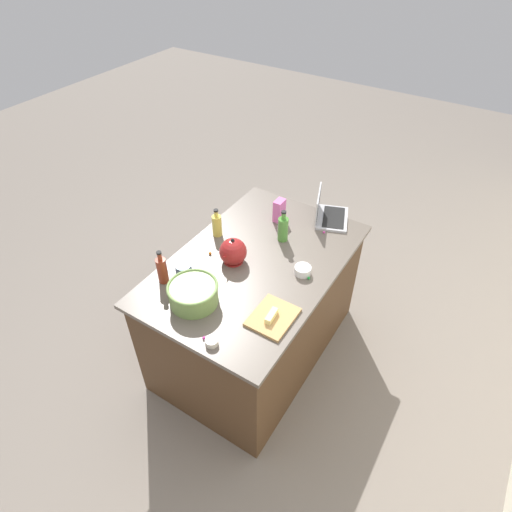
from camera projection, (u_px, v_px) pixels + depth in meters
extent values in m
plane|color=slate|center=(256.00, 346.00, 3.42)|extent=(12.00, 12.00, 0.00)
cube|color=#4C331E|center=(256.00, 309.00, 3.13)|extent=(1.49, 0.95, 0.87)
cube|color=#60564C|center=(256.00, 263.00, 2.84)|extent=(1.55, 1.01, 0.03)
cube|color=#B7B7BC|center=(332.00, 218.00, 3.18)|extent=(0.37, 0.32, 0.02)
cube|color=black|center=(334.00, 217.00, 3.17)|extent=(0.31, 0.24, 0.00)
cube|color=#B7B7BC|center=(318.00, 204.00, 3.12)|extent=(0.28, 0.12, 0.20)
cube|color=#333842|center=(319.00, 204.00, 3.12)|extent=(0.25, 0.10, 0.18)
cylinder|color=#72934C|center=(193.00, 294.00, 2.52)|extent=(0.29, 0.29, 0.12)
cylinder|color=black|center=(193.00, 293.00, 2.51)|extent=(0.24, 0.24, 0.11)
torus|color=#72934C|center=(192.00, 287.00, 2.48)|extent=(0.30, 0.30, 0.02)
cylinder|color=maroon|center=(162.00, 271.00, 2.63)|extent=(0.06, 0.06, 0.18)
cylinder|color=maroon|center=(160.00, 257.00, 2.56)|extent=(0.03, 0.03, 0.05)
cylinder|color=black|center=(159.00, 253.00, 2.54)|extent=(0.03, 0.03, 0.01)
cylinder|color=#4C8C38|center=(283.00, 229.00, 2.95)|extent=(0.07, 0.07, 0.18)
cylinder|color=#4C8C38|center=(284.00, 216.00, 2.87)|extent=(0.03, 0.03, 0.05)
cylinder|color=black|center=(284.00, 212.00, 2.85)|extent=(0.03, 0.03, 0.01)
cylinder|color=#DBC64C|center=(217.00, 226.00, 2.99)|extent=(0.07, 0.07, 0.16)
cylinder|color=#DBC64C|center=(216.00, 214.00, 2.93)|extent=(0.03, 0.03, 0.04)
cylinder|color=black|center=(216.00, 210.00, 2.91)|extent=(0.03, 0.03, 0.01)
cylinder|color=maroon|center=(233.00, 260.00, 2.83)|extent=(0.13, 0.13, 0.01)
sphere|color=maroon|center=(233.00, 252.00, 2.78)|extent=(0.18, 0.18, 0.18)
cone|color=maroon|center=(225.00, 257.00, 2.71)|extent=(0.08, 0.03, 0.07)
sphere|color=black|center=(233.00, 240.00, 2.72)|extent=(0.02, 0.02, 0.02)
cube|color=tan|center=(273.00, 317.00, 2.46)|extent=(0.28, 0.23, 0.02)
cube|color=#F4E58C|center=(271.00, 316.00, 2.43)|extent=(0.11, 0.05, 0.04)
cylinder|color=beige|center=(212.00, 342.00, 2.31)|extent=(0.07, 0.07, 0.04)
cylinder|color=white|center=(303.00, 270.00, 2.73)|extent=(0.11, 0.11, 0.05)
cylinder|color=slate|center=(183.00, 268.00, 2.74)|extent=(0.10, 0.10, 0.05)
cube|color=pink|center=(279.00, 210.00, 3.12)|extent=(0.09, 0.06, 0.17)
sphere|color=green|center=(309.00, 278.00, 2.70)|extent=(0.02, 0.02, 0.02)
sphere|color=#CC3399|center=(204.00, 338.00, 2.34)|extent=(0.02, 0.02, 0.02)
sphere|color=#CC3399|center=(324.00, 232.00, 3.05)|extent=(0.02, 0.02, 0.02)
sphere|color=orange|center=(210.00, 253.00, 2.88)|extent=(0.02, 0.02, 0.02)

